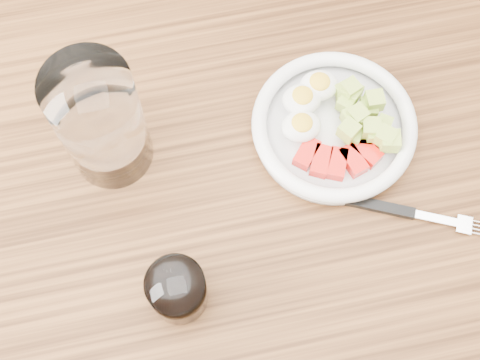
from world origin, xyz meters
The scene contains 6 objects.
ground centered at (0.00, 0.00, 0.00)m, with size 4.00×4.00×0.00m, color brown.
dining_table centered at (0.00, 0.00, 0.67)m, with size 1.50×0.90×0.77m.
bowl centered at (0.12, 0.06, 0.79)m, with size 0.20×0.20×0.05m.
fork centered at (0.16, -0.06, 0.77)m, with size 0.18×0.09×0.01m.
water_glass centered at (-0.15, 0.09, 0.85)m, with size 0.09×0.09×0.17m, color white.
coffee_glass centered at (-0.10, -0.10, 0.81)m, with size 0.06×0.06×0.07m.
Camera 1 is at (-0.07, -0.25, 1.51)m, focal length 50.00 mm.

